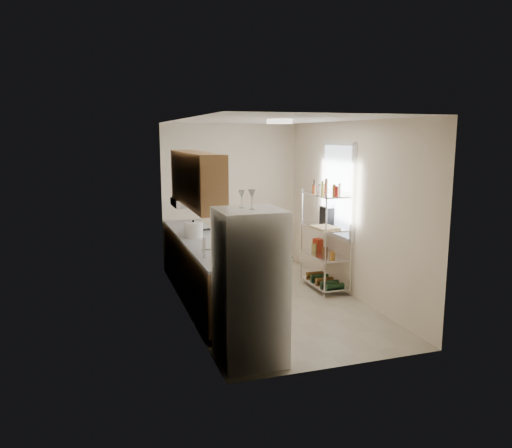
{
  "coord_description": "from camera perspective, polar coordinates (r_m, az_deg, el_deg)",
  "views": [
    {
      "loc": [
        -2.38,
        -6.57,
        2.39
      ],
      "look_at": [
        -0.15,
        0.25,
        1.11
      ],
      "focal_mm": 35.0,
      "sensor_mm": 36.0,
      "label": 1
    }
  ],
  "objects": [
    {
      "name": "storage_bag",
      "position": [
        8.15,
        7.09,
        -2.3
      ],
      "size": [
        0.13,
        0.17,
        0.18
      ],
      "primitive_type": "cube",
      "rotation": [
        0.0,
        0.0,
        0.14
      ],
      "color": "#B73116",
      "rests_on": "bakers_rack"
    },
    {
      "name": "cutting_board",
      "position": [
        7.56,
        7.89,
        -0.4
      ],
      "size": [
        0.35,
        0.43,
        0.03
      ],
      "primitive_type": "cube",
      "rotation": [
        0.0,
        0.0,
        0.12
      ],
      "color": "tan",
      "rests_on": "bakers_rack"
    },
    {
      "name": "wine_glass_a",
      "position": [
        5.17,
        -1.67,
        2.84
      ],
      "size": [
        0.07,
        0.07,
        0.19
      ],
      "primitive_type": null,
      "color": "silver",
      "rests_on": "refrigerator"
    },
    {
      "name": "bakers_rack",
      "position": [
        7.76,
        8.01,
        0.49
      ],
      "size": [
        0.45,
        0.9,
        1.73
      ],
      "color": "silver",
      "rests_on": "ground"
    },
    {
      "name": "ceiling_dome",
      "position": [
        6.71,
        2.72,
        11.63
      ],
      "size": [
        0.34,
        0.34,
        0.05
      ],
      "primitive_type": "cylinder",
      "color": "white",
      "rests_on": "room"
    },
    {
      "name": "wine_glass_b",
      "position": [
        5.06,
        -0.48,
        2.8
      ],
      "size": [
        0.07,
        0.07,
        0.21
      ],
      "primitive_type": null,
      "color": "silver",
      "rests_on": "refrigerator"
    },
    {
      "name": "espresso_machine",
      "position": [
        8.05,
        8.14,
        1.1
      ],
      "size": [
        0.17,
        0.24,
        0.27
      ],
      "primitive_type": "cube",
      "rotation": [
        0.0,
        0.0,
        0.09
      ],
      "color": "black",
      "rests_on": "bakers_rack"
    },
    {
      "name": "counter_run",
      "position": [
        7.41,
        -6.15,
        -5.11
      ],
      "size": [
        0.63,
        3.51,
        0.9
      ],
      "color": "#A37345",
      "rests_on": "ground"
    },
    {
      "name": "frying_pan_small",
      "position": [
        7.83,
        -7.19,
        -0.77
      ],
      "size": [
        0.24,
        0.24,
        0.05
      ],
      "primitive_type": "cylinder",
      "rotation": [
        0.0,
        0.0,
        0.02
      ],
      "color": "black",
      "rests_on": "counter_run"
    },
    {
      "name": "refrigerator",
      "position": [
        5.29,
        -0.7,
        -7.14
      ],
      "size": [
        0.68,
        0.68,
        1.64
      ],
      "primitive_type": "cube",
      "color": "white",
      "rests_on": "ground"
    },
    {
      "name": "room",
      "position": [
        7.07,
        1.77,
        1.23
      ],
      "size": [
        2.52,
        4.42,
        2.62
      ],
      "color": "#AAA18A",
      "rests_on": "ground"
    },
    {
      "name": "range_hood",
      "position": [
        7.66,
        -7.61,
        2.51
      ],
      "size": [
        0.5,
        0.6,
        0.12
      ],
      "primitive_type": "cube",
      "color": "#B7BABC",
      "rests_on": "room"
    },
    {
      "name": "window",
      "position": [
        7.84,
        9.36,
        3.82
      ],
      "size": [
        0.06,
        1.0,
        1.46
      ],
      "primitive_type": "cube",
      "color": "white",
      "rests_on": "room"
    },
    {
      "name": "frying_pan_large",
      "position": [
        7.8,
        -7.11,
        -0.81
      ],
      "size": [
        0.37,
        0.37,
        0.05
      ],
      "primitive_type": "cylinder",
      "rotation": [
        0.0,
        0.0,
        0.38
      ],
      "color": "black",
      "rests_on": "counter_run"
    },
    {
      "name": "rice_cooker",
      "position": [
        7.42,
        -7.17,
        -0.65
      ],
      "size": [
        0.28,
        0.28,
        0.23
      ],
      "primitive_type": "cylinder",
      "color": "silver",
      "rests_on": "counter_run"
    },
    {
      "name": "upper_cabinets",
      "position": [
        6.82,
        -6.9,
        5.15
      ],
      "size": [
        0.33,
        2.2,
        0.72
      ],
      "primitive_type": "cube",
      "color": "#A37345",
      "rests_on": "room"
    }
  ]
}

